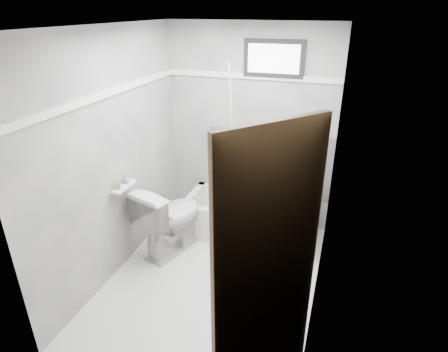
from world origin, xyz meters
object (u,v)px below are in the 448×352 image
at_px(soap_bottle_a, 118,184).
at_px(soap_bottle_b, 126,179).
at_px(office_chair, 276,186).
at_px(door, 300,319).
at_px(toilet, 170,218).
at_px(bathtub, 247,218).

distance_m(soap_bottle_a, soap_bottle_b, 0.14).
xyz_separation_m(office_chair, door, (0.57, -2.24, 0.32)).
bearing_deg(toilet, soap_bottle_a, 69.75).
xyz_separation_m(toilet, door, (1.60, -1.62, 0.60)).
xyz_separation_m(toilet, soap_bottle_a, (-0.32, -0.42, 0.56)).
relative_size(bathtub, toilet, 1.83).
relative_size(door, soap_bottle_b, 21.45).
distance_m(office_chair, toilet, 1.24).
height_order(office_chair, soap_bottle_b, office_chair).
relative_size(office_chair, soap_bottle_b, 11.96).
bearing_deg(door, soap_bottle_a, 148.08).
distance_m(bathtub, soap_bottle_a, 1.64).
xyz_separation_m(office_chair, soap_bottle_b, (-1.35, -0.90, 0.28)).
bearing_deg(bathtub, soap_bottle_a, -135.74).
height_order(door, soap_bottle_b, door).
distance_m(door, soap_bottle_b, 2.34).
bearing_deg(soap_bottle_a, toilet, 52.87).
distance_m(toilet, door, 2.35).
relative_size(office_chair, toilet, 1.36).
xyz_separation_m(office_chair, soap_bottle_a, (-1.35, -1.04, 0.29)).
height_order(office_chair, soap_bottle_a, office_chair).
bearing_deg(soap_bottle_a, soap_bottle_b, 90.00).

